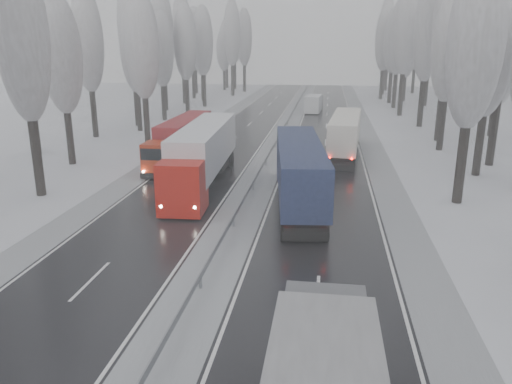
% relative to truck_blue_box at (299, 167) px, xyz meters
% --- Properties ---
extents(carriageway_right, '(7.50, 200.00, 0.03)m').
position_rel_truck_blue_box_xyz_m(carriageway_right, '(1.70, 4.80, -2.57)').
color(carriageway_right, black).
rests_on(carriageway_right, ground).
extents(carriageway_left, '(7.50, 200.00, 0.03)m').
position_rel_truck_blue_box_xyz_m(carriageway_left, '(-8.80, 4.80, -2.57)').
color(carriageway_left, black).
rests_on(carriageway_left, ground).
extents(median_slush, '(3.00, 200.00, 0.04)m').
position_rel_truck_blue_box_xyz_m(median_slush, '(-3.55, 4.80, -2.57)').
color(median_slush, '#A3A7AB').
rests_on(median_slush, ground).
extents(shoulder_right, '(2.40, 200.00, 0.04)m').
position_rel_truck_blue_box_xyz_m(shoulder_right, '(6.65, 4.80, -2.57)').
color(shoulder_right, '#A3A7AB').
rests_on(shoulder_right, ground).
extents(shoulder_left, '(2.40, 200.00, 0.04)m').
position_rel_truck_blue_box_xyz_m(shoulder_left, '(-13.75, 4.80, -2.57)').
color(shoulder_left, '#A3A7AB').
rests_on(shoulder_left, ground).
extents(median_guardrail, '(0.12, 200.00, 0.76)m').
position_rel_truck_blue_box_xyz_m(median_guardrail, '(-3.55, 4.79, -1.99)').
color(median_guardrail, slate).
rests_on(median_guardrail, ground).
extents(tree_18, '(3.60, 3.60, 16.58)m').
position_rel_truck_blue_box_xyz_m(tree_18, '(10.96, 1.84, 8.11)').
color(tree_18, black).
rests_on(tree_18, ground).
extents(tree_20, '(3.60, 3.60, 15.71)m').
position_rel_truck_blue_box_xyz_m(tree_20, '(14.35, 9.97, 7.56)').
color(tree_20, black).
rests_on(tree_20, ground).
extents(tree_21, '(3.60, 3.60, 18.62)m').
position_rel_truck_blue_box_xyz_m(tree_21, '(16.57, 13.97, 9.41)').
color(tree_21, black).
rests_on(tree_21, ground).
extents(tree_22, '(3.60, 3.60, 15.86)m').
position_rel_truck_blue_box_xyz_m(tree_22, '(13.47, 20.40, 7.65)').
color(tree_22, black).
rests_on(tree_22, ground).
extents(tree_23, '(3.60, 3.60, 13.55)m').
position_rel_truck_blue_box_xyz_m(tree_23, '(19.76, 24.40, 6.18)').
color(tree_23, black).
rests_on(tree_23, ground).
extents(tree_24, '(3.60, 3.60, 20.49)m').
position_rel_truck_blue_box_xyz_m(tree_24, '(14.35, 25.82, 10.60)').
color(tree_24, black).
rests_on(tree_24, ground).
extents(tree_25, '(3.60, 3.60, 19.44)m').
position_rel_truck_blue_box_xyz_m(tree_25, '(21.26, 29.82, 9.93)').
color(tree_25, black).
rests_on(tree_25, ground).
extents(tree_26, '(3.60, 3.60, 18.78)m').
position_rel_truck_blue_box_xyz_m(tree_26, '(14.01, 36.07, 9.51)').
color(tree_26, black).
rests_on(tree_26, ground).
extents(tree_27, '(3.60, 3.60, 17.62)m').
position_rel_truck_blue_box_xyz_m(tree_27, '(21.17, 40.07, 8.77)').
color(tree_27, black).
rests_on(tree_27, ground).
extents(tree_28, '(3.60, 3.60, 19.62)m').
position_rel_truck_blue_box_xyz_m(tree_28, '(12.79, 46.76, 10.05)').
color(tree_28, black).
rests_on(tree_28, ground).
extents(tree_29, '(3.60, 3.60, 18.11)m').
position_rel_truck_blue_box_xyz_m(tree_29, '(20.16, 50.76, 9.08)').
color(tree_29, black).
rests_on(tree_29, ground).
extents(tree_30, '(3.60, 3.60, 17.86)m').
position_rel_truck_blue_box_xyz_m(tree_30, '(13.01, 56.50, 8.93)').
color(tree_30, black).
rests_on(tree_30, ground).
extents(tree_31, '(3.60, 3.60, 18.58)m').
position_rel_truck_blue_box_xyz_m(tree_31, '(18.93, 60.50, 9.38)').
color(tree_31, black).
rests_on(tree_31, ground).
extents(tree_32, '(3.60, 3.60, 17.33)m').
position_rel_truck_blue_box_xyz_m(tree_32, '(13.08, 64.01, 8.59)').
color(tree_32, black).
rests_on(tree_32, ground).
extents(tree_33, '(3.60, 3.60, 14.33)m').
position_rel_truck_blue_box_xyz_m(tree_33, '(16.22, 68.01, 6.67)').
color(tree_33, black).
rests_on(tree_33, ground).
extents(tree_34, '(3.60, 3.60, 17.63)m').
position_rel_truck_blue_box_xyz_m(tree_34, '(12.18, 71.12, 8.78)').
color(tree_34, black).
rests_on(tree_34, ground).
extents(tree_35, '(3.60, 3.60, 18.25)m').
position_rel_truck_blue_box_xyz_m(tree_35, '(21.39, 75.12, 9.18)').
color(tree_35, black).
rests_on(tree_35, ground).
extents(tree_36, '(3.60, 3.60, 20.23)m').
position_rel_truck_blue_box_xyz_m(tree_36, '(13.49, 80.96, 10.43)').
color(tree_36, black).
rests_on(tree_36, ground).
extents(tree_37, '(3.60, 3.60, 16.37)m').
position_rel_truck_blue_box_xyz_m(tree_37, '(20.47, 84.96, 7.98)').
color(tree_37, black).
rests_on(tree_37, ground).
extents(tree_38, '(3.60, 3.60, 17.97)m').
position_rel_truck_blue_box_xyz_m(tree_38, '(15.18, 91.53, 9.00)').
color(tree_38, black).
rests_on(tree_38, ground).
extents(tree_39, '(3.60, 3.60, 16.19)m').
position_rel_truck_blue_box_xyz_m(tree_39, '(18.00, 95.53, 7.86)').
color(tree_39, black).
rests_on(tree_39, ground).
extents(tree_58, '(3.60, 3.60, 17.21)m').
position_rel_truck_blue_box_xyz_m(tree_58, '(-18.68, -0.63, 8.51)').
color(tree_58, black).
rests_on(tree_58, ground).
extents(tree_60, '(3.60, 3.60, 14.84)m').
position_rel_truck_blue_box_xyz_m(tree_60, '(-21.30, 9.00, 7.00)').
color(tree_60, black).
rests_on(tree_60, ground).
extents(tree_61, '(3.60, 3.60, 13.95)m').
position_rel_truck_blue_box_xyz_m(tree_61, '(-27.07, 13.00, 6.43)').
color(tree_61, black).
rests_on(tree_61, ground).
extents(tree_62, '(3.60, 3.60, 16.04)m').
position_rel_truck_blue_box_xyz_m(tree_62, '(-17.49, 18.53, 7.77)').
color(tree_62, black).
rests_on(tree_62, ground).
extents(tree_63, '(3.60, 3.60, 16.88)m').
position_rel_truck_blue_box_xyz_m(tree_63, '(-25.40, 22.53, 8.31)').
color(tree_63, black).
rests_on(tree_63, ground).
extents(tree_64, '(3.60, 3.60, 15.42)m').
position_rel_truck_blue_box_xyz_m(tree_64, '(-21.81, 27.52, 7.37)').
color(tree_64, black).
rests_on(tree_64, ground).
extents(tree_65, '(3.60, 3.60, 19.48)m').
position_rel_truck_blue_box_xyz_m(tree_65, '(-23.60, 31.52, 9.96)').
color(tree_65, black).
rests_on(tree_65, ground).
extents(tree_66, '(3.60, 3.60, 15.23)m').
position_rel_truck_blue_box_xyz_m(tree_66, '(-21.71, 37.15, 7.25)').
color(tree_66, black).
rests_on(tree_66, ground).
extents(tree_67, '(3.60, 3.60, 17.09)m').
position_rel_truck_blue_box_xyz_m(tree_67, '(-23.10, 41.15, 8.44)').
color(tree_67, black).
rests_on(tree_67, ground).
extents(tree_68, '(3.60, 3.60, 16.65)m').
position_rel_truck_blue_box_xyz_m(tree_68, '(-20.13, 43.91, 8.16)').
color(tree_68, black).
rests_on(tree_68, ground).
extents(tree_69, '(3.60, 3.60, 19.35)m').
position_rel_truck_blue_box_xyz_m(tree_69, '(-24.97, 47.91, 9.87)').
color(tree_69, black).
rests_on(tree_69, ground).
extents(tree_70, '(3.60, 3.60, 17.09)m').
position_rel_truck_blue_box_xyz_m(tree_70, '(-19.88, 53.99, 8.44)').
color(tree_70, black).
rests_on(tree_70, ground).
extents(tree_71, '(3.60, 3.60, 19.61)m').
position_rel_truck_blue_box_xyz_m(tree_71, '(-24.64, 57.99, 10.04)').
color(tree_71, black).
rests_on(tree_71, ground).
extents(tree_72, '(3.60, 3.60, 15.11)m').
position_rel_truck_blue_box_xyz_m(tree_72, '(-22.48, 63.34, 7.17)').
color(tree_72, black).
rests_on(tree_72, ground).
extents(tree_73, '(3.60, 3.60, 17.22)m').
position_rel_truck_blue_box_xyz_m(tree_73, '(-25.37, 67.34, 8.52)').
color(tree_73, black).
rests_on(tree_73, ground).
extents(tree_74, '(3.60, 3.60, 19.68)m').
position_rel_truck_blue_box_xyz_m(tree_74, '(-18.62, 74.13, 10.09)').
color(tree_74, black).
rests_on(tree_74, ground).
extents(tree_75, '(3.60, 3.60, 18.60)m').
position_rel_truck_blue_box_xyz_m(tree_75, '(-27.75, 78.13, 9.40)').
color(tree_75, black).
rests_on(tree_75, ground).
extents(tree_76, '(3.60, 3.60, 18.55)m').
position_rel_truck_blue_box_xyz_m(tree_76, '(-17.60, 83.52, 9.36)').
color(tree_76, black).
rests_on(tree_76, ground).
extents(tree_77, '(3.60, 3.60, 14.32)m').
position_rel_truck_blue_box_xyz_m(tree_77, '(-23.21, 87.52, 6.67)').
color(tree_77, black).
rests_on(tree_77, ground).
extents(tree_78, '(3.60, 3.60, 19.55)m').
position_rel_truck_blue_box_xyz_m(tree_78, '(-21.11, 90.11, 10.00)').
color(tree_78, black).
rests_on(tree_78, ground).
extents(tree_79, '(3.60, 3.60, 17.07)m').
position_rel_truck_blue_box_xyz_m(tree_79, '(-23.88, 94.11, 8.42)').
color(tree_79, black).
rests_on(tree_79, ground).
extents(truck_blue_box, '(4.68, 17.45, 4.44)m').
position_rel_truck_blue_box_xyz_m(truck_blue_box, '(0.00, 0.00, 0.00)').
color(truck_blue_box, '#1C1D48').
rests_on(truck_blue_box, ground).
extents(truck_cream_box, '(3.72, 15.91, 4.05)m').
position_rel_truck_blue_box_xyz_m(truck_cream_box, '(3.64, 16.54, -0.23)').
color(truck_cream_box, '#A9A295').
rests_on(truck_cream_box, ground).
extents(box_truck_distant, '(2.82, 7.54, 2.76)m').
position_rel_truck_blue_box_xyz_m(box_truck_distant, '(-0.47, 48.74, -1.18)').
color(box_truck_distant, '#B9BDC1').
rests_on(box_truck_distant, ground).
extents(truck_red_white, '(3.71, 17.98, 4.58)m').
position_rel_truck_blue_box_xyz_m(truck_red_white, '(-7.53, 3.41, 0.09)').
color(truck_red_white, '#B01209').
rests_on(truck_red_white, ground).
extents(truck_red_red, '(2.39, 14.78, 3.78)m').
position_rel_truck_blue_box_xyz_m(truck_red_red, '(-11.75, 12.23, -0.38)').
color(truck_red_red, '#A82309').
rests_on(truck_red_red, ground).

